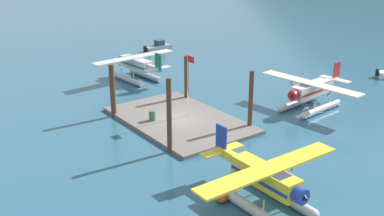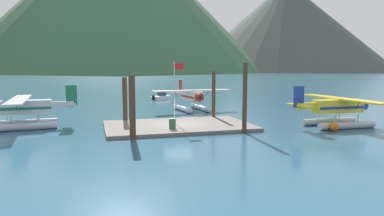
{
  "view_description": "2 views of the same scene",
  "coord_description": "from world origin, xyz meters",
  "px_view_note": "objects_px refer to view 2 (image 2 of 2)",
  "views": [
    {
      "loc": [
        31.45,
        -21.69,
        15.2
      ],
      "look_at": [
        1.74,
        0.14,
        1.75
      ],
      "focal_mm": 43.37,
      "sensor_mm": 36.0,
      "label": 1
    },
    {
      "loc": [
        -7.32,
        -30.33,
        5.37
      ],
      "look_at": [
        1.48,
        0.47,
        1.7
      ],
      "focal_mm": 32.18,
      "sensor_mm": 36.0,
      "label": 2
    }
  ],
  "objects_px": {
    "fuel_drum": "(172,124)",
    "seaplane_silver_port_fwd": "(23,111)",
    "seaplane_cream_bow_right": "(191,98)",
    "boat_white_open_north": "(161,97)",
    "flagpole": "(176,85)",
    "mooring_buoy": "(334,127)",
    "seaplane_yellow_stbd_aft": "(338,110)"
  },
  "relations": [
    {
      "from": "seaplane_silver_port_fwd",
      "to": "seaplane_yellow_stbd_aft",
      "type": "distance_m",
      "value": 28.82
    },
    {
      "from": "mooring_buoy",
      "to": "seaplane_cream_bow_right",
      "type": "relative_size",
      "value": 0.08
    },
    {
      "from": "seaplane_cream_bow_right",
      "to": "seaplane_yellow_stbd_aft",
      "type": "bearing_deg",
      "value": -58.1
    },
    {
      "from": "mooring_buoy",
      "to": "seaplane_silver_port_fwd",
      "type": "height_order",
      "value": "seaplane_silver_port_fwd"
    },
    {
      "from": "mooring_buoy",
      "to": "boat_white_open_north",
      "type": "bearing_deg",
      "value": 104.29
    },
    {
      "from": "seaplane_silver_port_fwd",
      "to": "seaplane_yellow_stbd_aft",
      "type": "relative_size",
      "value": 1.01
    },
    {
      "from": "flagpole",
      "to": "fuel_drum",
      "type": "height_order",
      "value": "flagpole"
    },
    {
      "from": "mooring_buoy",
      "to": "seaplane_silver_port_fwd",
      "type": "xyz_separation_m",
      "value": [
        -26.09,
        9.02,
        1.18
      ]
    },
    {
      "from": "seaplane_yellow_stbd_aft",
      "to": "mooring_buoy",
      "type": "bearing_deg",
      "value": -134.51
    },
    {
      "from": "fuel_drum",
      "to": "seaplane_yellow_stbd_aft",
      "type": "relative_size",
      "value": 0.08
    },
    {
      "from": "fuel_drum",
      "to": "seaplane_yellow_stbd_aft",
      "type": "bearing_deg",
      "value": -5.73
    },
    {
      "from": "seaplane_cream_bow_right",
      "to": "boat_white_open_north",
      "type": "height_order",
      "value": "seaplane_cream_bow_right"
    },
    {
      "from": "fuel_drum",
      "to": "boat_white_open_north",
      "type": "distance_m",
      "value": 30.88
    },
    {
      "from": "fuel_drum",
      "to": "seaplane_silver_port_fwd",
      "type": "bearing_deg",
      "value": 155.89
    },
    {
      "from": "mooring_buoy",
      "to": "seaplane_yellow_stbd_aft",
      "type": "relative_size",
      "value": 0.08
    },
    {
      "from": "seaplane_cream_bow_right",
      "to": "boat_white_open_north",
      "type": "xyz_separation_m",
      "value": [
        -0.77,
        16.46,
        -1.09
      ]
    },
    {
      "from": "seaplane_cream_bow_right",
      "to": "seaplane_yellow_stbd_aft",
      "type": "distance_m",
      "value": 18.34
    },
    {
      "from": "flagpole",
      "to": "seaplane_cream_bow_right",
      "type": "bearing_deg",
      "value": 67.01
    },
    {
      "from": "flagpole",
      "to": "boat_white_open_north",
      "type": "height_order",
      "value": "flagpole"
    },
    {
      "from": "mooring_buoy",
      "to": "boat_white_open_north",
      "type": "distance_m",
      "value": 34.97
    },
    {
      "from": "mooring_buoy",
      "to": "seaplane_yellow_stbd_aft",
      "type": "bearing_deg",
      "value": 45.49
    },
    {
      "from": "flagpole",
      "to": "seaplane_silver_port_fwd",
      "type": "xyz_separation_m",
      "value": [
        -13.61,
        2.46,
        -2.31
      ]
    },
    {
      "from": "flagpole",
      "to": "seaplane_cream_bow_right",
      "type": "height_order",
      "value": "flagpole"
    },
    {
      "from": "mooring_buoy",
      "to": "flagpole",
      "type": "bearing_deg",
      "value": 152.26
    },
    {
      "from": "flagpole",
      "to": "seaplane_cream_bow_right",
      "type": "xyz_separation_m",
      "value": [
        4.61,
        10.86,
        -2.31
      ]
    },
    {
      "from": "boat_white_open_north",
      "to": "mooring_buoy",
      "type": "bearing_deg",
      "value": -75.71
    },
    {
      "from": "seaplane_silver_port_fwd",
      "to": "fuel_drum",
      "type": "bearing_deg",
      "value": -24.11
    },
    {
      "from": "fuel_drum",
      "to": "boat_white_open_north",
      "type": "xyz_separation_m",
      "value": [
        4.9,
        30.49,
        -0.25
      ]
    },
    {
      "from": "flagpole",
      "to": "boat_white_open_north",
      "type": "relative_size",
      "value": 1.41
    },
    {
      "from": "flagpole",
      "to": "fuel_drum",
      "type": "distance_m",
      "value": 4.58
    },
    {
      "from": "flagpole",
      "to": "mooring_buoy",
      "type": "height_order",
      "value": "flagpole"
    },
    {
      "from": "flagpole",
      "to": "seaplane_silver_port_fwd",
      "type": "height_order",
      "value": "flagpole"
    }
  ]
}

